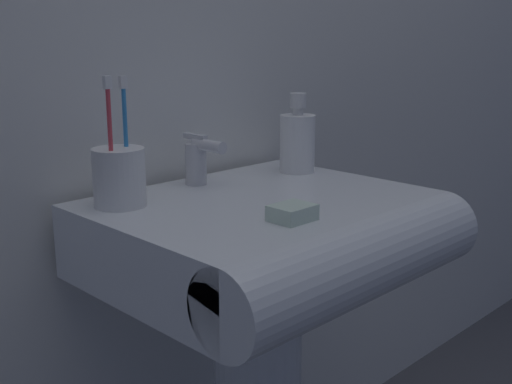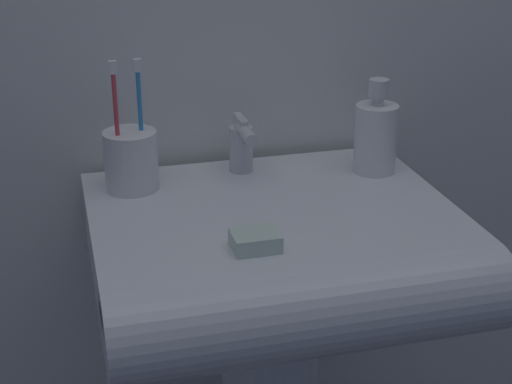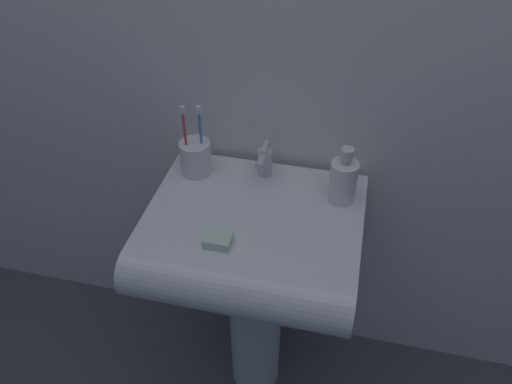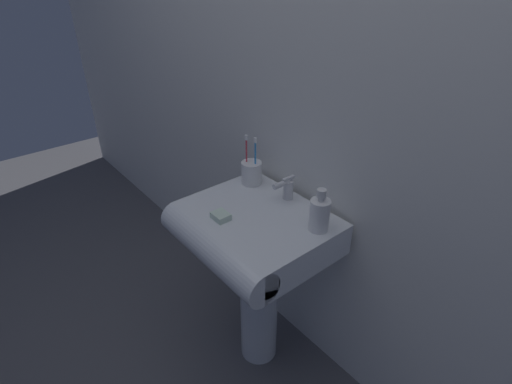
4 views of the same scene
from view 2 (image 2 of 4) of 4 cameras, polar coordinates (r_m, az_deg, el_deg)
sink_basin at (r=1.18m, az=1.69°, el=-4.69°), size 0.54×0.47×0.13m
faucet at (r=1.30m, az=-1.02°, el=3.47°), size 0.04×0.10×0.09m
toothbrush_cup at (r=1.25m, az=-9.07°, el=2.37°), size 0.08×0.08×0.21m
soap_bottle at (r=1.32m, az=8.70°, el=4.06°), size 0.07×0.07×0.16m
bar_soap at (r=1.06m, az=-0.05°, el=-3.55°), size 0.06×0.05×0.02m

